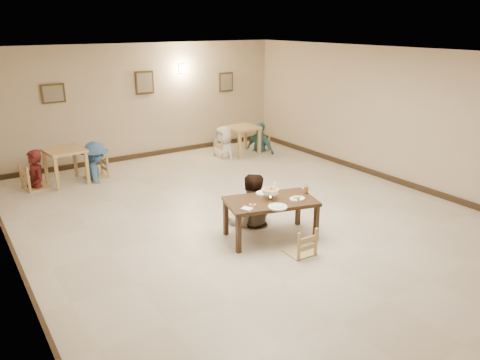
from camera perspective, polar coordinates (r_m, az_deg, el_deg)
floor at (r=8.88m, az=0.91°, el=-4.51°), size 10.00×10.00×0.00m
ceiling at (r=8.18m, az=1.02°, el=15.18°), size 10.00×10.00×0.00m
wall_back at (r=12.77m, az=-11.91°, el=9.30°), size 10.00×0.00×10.00m
wall_left at (r=7.06m, az=-26.97°, el=0.14°), size 0.00×10.00×10.00m
wall_right at (r=11.11m, az=18.45°, el=7.37°), size 0.00×10.00×10.00m
baseboard_back at (r=13.05m, az=-11.44°, el=3.04°), size 8.00×0.06×0.12m
baseboard_left at (r=7.60m, az=-25.14°, el=-10.16°), size 0.06×10.00×0.12m
baseboard_right at (r=11.43m, az=17.62°, el=0.28°), size 0.06×10.00×0.12m
picture_a at (r=12.05m, az=-21.82°, el=9.76°), size 0.55×0.04×0.45m
picture_b at (r=12.70m, az=-11.56°, el=11.55°), size 0.50×0.04×0.60m
picture_c at (r=13.84m, az=-1.70°, el=11.85°), size 0.45×0.04×0.55m
wall_sconce at (r=13.12m, az=-7.09°, el=13.32°), size 0.16×0.05×0.22m
main_table at (r=7.84m, az=3.76°, el=-2.97°), size 1.65×1.19×0.69m
chair_far at (r=8.50m, az=1.09°, el=-2.27°), size 0.43×0.43×0.93m
chair_near at (r=7.43m, az=7.37°, el=-5.85°), size 0.41×0.41×0.87m
main_diner at (r=8.30m, az=1.37°, el=0.75°), size 1.11×1.00×1.89m
curry_warmer at (r=7.79m, az=3.74°, el=-1.34°), size 0.31×0.27×0.25m
rice_plate_far at (r=8.08m, az=3.01°, el=-1.53°), size 0.32×0.32×0.07m
rice_plate_near at (r=7.49m, az=4.61°, el=-3.26°), size 0.31×0.31×0.07m
fried_plate at (r=7.85m, az=7.01°, el=-2.24°), size 0.28×0.28×0.06m
chili_dish at (r=7.57m, az=1.54°, el=-3.01°), size 0.10×0.10×0.02m
napkin_cutlery at (r=7.38m, az=0.85°, el=-3.55°), size 0.22×0.27×0.03m
drink_glass at (r=8.15m, az=8.08°, el=-1.14°), size 0.07×0.07×0.14m
bg_table_left at (r=11.21m, az=-20.57°, el=2.85°), size 0.90×0.90×0.81m
bg_table_right at (r=12.94m, az=0.32°, el=5.94°), size 0.80×0.80×0.78m
bg_chair_ll at (r=11.18m, az=-23.84°, el=1.70°), size 0.51×0.51×1.08m
bg_chair_lr at (r=11.41m, az=-17.28°, el=2.58°), size 0.47×0.47×1.00m
bg_chair_rl at (r=12.73m, az=-1.99°, el=4.79°), size 0.42×0.42×0.89m
bg_chair_rr at (r=13.27m, az=2.50°, el=5.35°), size 0.41×0.41×0.88m
bg_diner_a at (r=11.10m, az=-24.06°, el=3.33°), size 0.52×0.69×1.74m
bg_diner_b at (r=11.32m, az=-17.46°, el=4.43°), size 0.75×1.18×1.75m
bg_diner_c at (r=12.64m, az=-2.01°, el=6.55°), size 0.63×0.88×1.68m
bg_diner_d at (r=13.19m, az=2.53°, el=7.03°), size 0.63×1.05×1.67m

